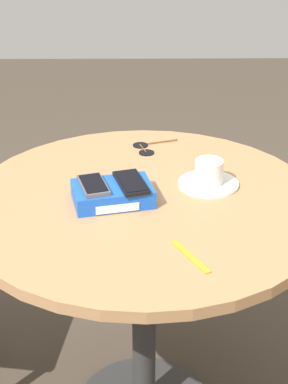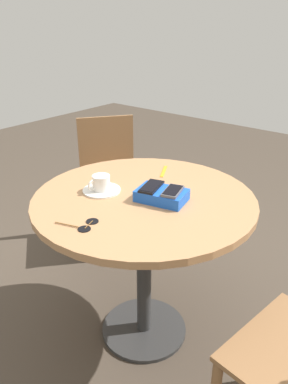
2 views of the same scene
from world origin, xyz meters
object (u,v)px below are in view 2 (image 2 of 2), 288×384
object	(u,v)px
coffee_cup	(101,182)
sunglasses	(86,225)
round_table	(144,223)
phone_black	(151,187)
saucer	(102,190)
phone_box	(162,195)
phone_gray	(173,191)
chair_far_side	(110,181)
lanyard_strap	(164,171)

from	to	relation	value
coffee_cup	sunglasses	size ratio (longest dim) A/B	0.75
round_table	coffee_cup	world-z (taller)	coffee_cup
phone_black	coffee_cup	xyz separation A→B (m)	(0.21, 0.09, -0.01)
saucer	sunglasses	xyz separation A→B (m)	(-0.17, 0.25, -0.00)
phone_box	phone_gray	xyz separation A→B (m)	(-0.05, -0.01, 0.03)
phone_black	chair_far_side	size ratio (longest dim) A/B	0.17
phone_gray	lanyard_strap	xyz separation A→B (m)	(0.23, -0.26, -0.05)
phone_gray	lanyard_strap	bearing A→B (deg)	-47.61
coffee_cup	sunglasses	xyz separation A→B (m)	(-0.17, 0.25, -0.04)
round_table	phone_gray	bearing A→B (deg)	-169.31
saucer	phone_black	bearing A→B (deg)	-158.17
phone_gray	saucer	world-z (taller)	phone_gray
sunglasses	round_table	bearing A→B (deg)	-91.37
phone_black	sunglasses	bearing A→B (deg)	82.90
phone_box	chair_far_side	size ratio (longest dim) A/B	0.26
round_table	coffee_cup	size ratio (longest dim) A/B	8.96
lanyard_strap	sunglasses	size ratio (longest dim) A/B	1.04
coffee_cup	phone_gray	bearing A→B (deg)	-161.39
coffee_cup	lanyard_strap	world-z (taller)	coffee_cup
round_table	lanyard_strap	xyz separation A→B (m)	(0.10, -0.28, 0.13)
phone_black	sunglasses	world-z (taller)	phone_black
coffee_cup	sunglasses	bearing A→B (deg)	124.57
coffee_cup	chair_far_side	size ratio (longest dim) A/B	0.12
coffee_cup	chair_far_side	distance (m)	0.91
sunglasses	chair_far_side	bearing A→B (deg)	-50.04
lanyard_strap	round_table	bearing A→B (deg)	110.05
round_table	saucer	size ratio (longest dim) A/B	5.72
phone_gray	sunglasses	xyz separation A→B (m)	(0.14, 0.35, -0.05)
phone_gray	chair_far_side	distance (m)	1.07
coffee_cup	lanyard_strap	distance (m)	0.37
phone_black	coffee_cup	size ratio (longest dim) A/B	1.42
round_table	saucer	bearing A→B (deg)	23.45
phone_box	phone_gray	distance (m)	0.06
phone_black	round_table	bearing A→B (deg)	12.75
phone_box	lanyard_strap	bearing A→B (deg)	-55.13
round_table	phone_box	world-z (taller)	phone_box
phone_black	saucer	distance (m)	0.23
coffee_cup	round_table	bearing A→B (deg)	-155.99
round_table	sunglasses	size ratio (longest dim) A/B	6.75
phone_gray	saucer	bearing A→B (deg)	18.26
phone_gray	phone_black	bearing A→B (deg)	9.97
coffee_cup	saucer	bearing A→B (deg)	-99.93
saucer	coffee_cup	world-z (taller)	coffee_cup
phone_gray	phone_black	xyz separation A→B (m)	(0.10, 0.02, -0.00)
lanyard_strap	sunglasses	distance (m)	0.61
coffee_cup	lanyard_strap	bearing A→B (deg)	-101.97
saucer	coffee_cup	size ratio (longest dim) A/B	1.57
lanyard_strap	sunglasses	world-z (taller)	sunglasses
phone_box	phone_gray	bearing A→B (deg)	-169.70
phone_box	phone_black	world-z (taller)	phone_black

